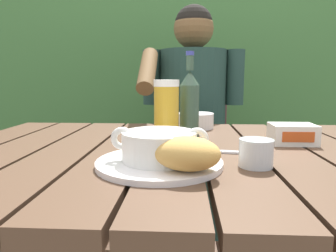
{
  "coord_description": "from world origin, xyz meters",
  "views": [
    {
      "loc": [
        0.03,
        -0.78,
        0.91
      ],
      "look_at": [
        -0.01,
        -0.06,
        0.79
      ],
      "focal_mm": 32.47,
      "sensor_mm": 36.0,
      "label": 1
    }
  ],
  "objects_px": {
    "bread_roll": "(187,153)",
    "table_knife": "(215,151)",
    "chair_near_diner": "(191,151)",
    "person_eating": "(192,114)",
    "butter_tub": "(292,134)",
    "beer_glass": "(166,112)",
    "soup_bowl": "(159,145)",
    "beer_bottle": "(189,105)",
    "water_glass_small": "(256,153)",
    "serving_plate": "(159,163)",
    "diner_bowl": "(195,121)"
  },
  "relations": [
    {
      "from": "chair_near_diner",
      "to": "table_knife",
      "type": "height_order",
      "value": "chair_near_diner"
    },
    {
      "from": "beer_bottle",
      "to": "water_glass_small",
      "type": "relative_size",
      "value": 3.65
    },
    {
      "from": "soup_bowl",
      "to": "water_glass_small",
      "type": "bearing_deg",
      "value": 0.83
    },
    {
      "from": "chair_near_diner",
      "to": "water_glass_small",
      "type": "bearing_deg",
      "value": -83.83
    },
    {
      "from": "soup_bowl",
      "to": "beer_glass",
      "type": "bearing_deg",
      "value": 89.21
    },
    {
      "from": "person_eating",
      "to": "beer_glass",
      "type": "distance_m",
      "value": 0.64
    },
    {
      "from": "person_eating",
      "to": "soup_bowl",
      "type": "bearing_deg",
      "value": -96.18
    },
    {
      "from": "bread_roll",
      "to": "butter_tub",
      "type": "distance_m",
      "value": 0.43
    },
    {
      "from": "table_knife",
      "to": "diner_bowl",
      "type": "bearing_deg",
      "value": 95.71
    },
    {
      "from": "chair_near_diner",
      "to": "soup_bowl",
      "type": "height_order",
      "value": "chair_near_diner"
    },
    {
      "from": "chair_near_diner",
      "to": "bread_roll",
      "type": "relative_size",
      "value": 7.17
    },
    {
      "from": "chair_near_diner",
      "to": "person_eating",
      "type": "bearing_deg",
      "value": -90.8
    },
    {
      "from": "serving_plate",
      "to": "diner_bowl",
      "type": "bearing_deg",
      "value": 79.34
    },
    {
      "from": "soup_bowl",
      "to": "beer_bottle",
      "type": "xyz_separation_m",
      "value": [
        0.07,
        0.26,
        0.06
      ]
    },
    {
      "from": "person_eating",
      "to": "diner_bowl",
      "type": "relative_size",
      "value": 9.12
    },
    {
      "from": "person_eating",
      "to": "beer_glass",
      "type": "relative_size",
      "value": 6.89
    },
    {
      "from": "soup_bowl",
      "to": "table_knife",
      "type": "distance_m",
      "value": 0.18
    },
    {
      "from": "beer_bottle",
      "to": "butter_tub",
      "type": "distance_m",
      "value": 0.3
    },
    {
      "from": "person_eating",
      "to": "beer_bottle",
      "type": "distance_m",
      "value": 0.58
    },
    {
      "from": "chair_near_diner",
      "to": "beer_bottle",
      "type": "relative_size",
      "value": 4.01
    },
    {
      "from": "person_eating",
      "to": "table_knife",
      "type": "bearing_deg",
      "value": -86.78
    },
    {
      "from": "person_eating",
      "to": "serving_plate",
      "type": "height_order",
      "value": "person_eating"
    },
    {
      "from": "diner_bowl",
      "to": "butter_tub",
      "type": "bearing_deg",
      "value": -43.77
    },
    {
      "from": "beer_bottle",
      "to": "diner_bowl",
      "type": "xyz_separation_m",
      "value": [
        0.03,
        0.23,
        -0.08
      ]
    },
    {
      "from": "chair_near_diner",
      "to": "table_knife",
      "type": "xyz_separation_m",
      "value": [
        0.04,
        -0.91,
        0.22
      ]
    },
    {
      "from": "person_eating",
      "to": "bread_roll",
      "type": "height_order",
      "value": "person_eating"
    },
    {
      "from": "person_eating",
      "to": "butter_tub",
      "type": "distance_m",
      "value": 0.65
    },
    {
      "from": "serving_plate",
      "to": "diner_bowl",
      "type": "xyz_separation_m",
      "value": [
        0.09,
        0.49,
        0.02
      ]
    },
    {
      "from": "serving_plate",
      "to": "soup_bowl",
      "type": "height_order",
      "value": "soup_bowl"
    },
    {
      "from": "person_eating",
      "to": "soup_bowl",
      "type": "distance_m",
      "value": 0.84
    },
    {
      "from": "butter_tub",
      "to": "beer_glass",
      "type": "bearing_deg",
      "value": -175.06
    },
    {
      "from": "bread_roll",
      "to": "table_knife",
      "type": "relative_size",
      "value": 0.92
    },
    {
      "from": "beer_glass",
      "to": "table_knife",
      "type": "relative_size",
      "value": 1.14
    },
    {
      "from": "serving_plate",
      "to": "water_glass_small",
      "type": "bearing_deg",
      "value": 0.83
    },
    {
      "from": "beer_glass",
      "to": "butter_tub",
      "type": "distance_m",
      "value": 0.36
    },
    {
      "from": "person_eating",
      "to": "water_glass_small",
      "type": "height_order",
      "value": "person_eating"
    },
    {
      "from": "serving_plate",
      "to": "water_glass_small",
      "type": "relative_size",
      "value": 3.79
    },
    {
      "from": "water_glass_small",
      "to": "butter_tub",
      "type": "bearing_deg",
      "value": 56.42
    },
    {
      "from": "chair_near_diner",
      "to": "serving_plate",
      "type": "bearing_deg",
      "value": -95.14
    },
    {
      "from": "beer_bottle",
      "to": "diner_bowl",
      "type": "height_order",
      "value": "beer_bottle"
    },
    {
      "from": "soup_bowl",
      "to": "beer_glass",
      "type": "xyz_separation_m",
      "value": [
        0.0,
        0.21,
        0.05
      ]
    },
    {
      "from": "serving_plate",
      "to": "soup_bowl",
      "type": "bearing_deg",
      "value": 0.0
    },
    {
      "from": "beer_glass",
      "to": "diner_bowl",
      "type": "bearing_deg",
      "value": 72.56
    },
    {
      "from": "soup_bowl",
      "to": "bread_roll",
      "type": "height_order",
      "value": "soup_bowl"
    },
    {
      "from": "bread_roll",
      "to": "butter_tub",
      "type": "height_order",
      "value": "bread_roll"
    },
    {
      "from": "chair_near_diner",
      "to": "person_eating",
      "type": "distance_m",
      "value": 0.31
    },
    {
      "from": "bread_roll",
      "to": "serving_plate",
      "type": "bearing_deg",
      "value": 130.6
    },
    {
      "from": "soup_bowl",
      "to": "bread_roll",
      "type": "relative_size",
      "value": 1.43
    },
    {
      "from": "person_eating",
      "to": "serving_plate",
      "type": "bearing_deg",
      "value": -96.18
    },
    {
      "from": "chair_near_diner",
      "to": "water_glass_small",
      "type": "height_order",
      "value": "chair_near_diner"
    }
  ]
}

